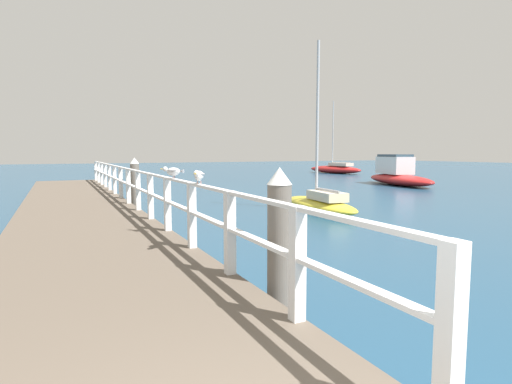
# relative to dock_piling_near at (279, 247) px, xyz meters

# --- Properties ---
(pier_deck) EXTENTS (2.99, 23.77, 0.52)m
(pier_deck) POSITION_rel_dock_piling_near_xyz_m (-1.79, 8.50, -0.69)
(pier_deck) COLOR brown
(pier_deck) RESTS_ON ground_plane
(pier_railing) EXTENTS (0.12, 22.29, 1.05)m
(pier_railing) POSITION_rel_dock_piling_near_xyz_m (-0.38, 8.50, 0.22)
(pier_railing) COLOR white
(pier_railing) RESTS_ON pier_deck
(dock_piling_near) EXTENTS (0.29, 0.29, 1.87)m
(dock_piling_near) POSITION_rel_dock_piling_near_xyz_m (0.00, 0.00, 0.00)
(dock_piling_near) COLOR #6B6056
(dock_piling_near) RESTS_ON ground_plane
(dock_piling_far) EXTENTS (0.29, 0.29, 1.87)m
(dock_piling_far) POSITION_rel_dock_piling_near_xyz_m (0.00, 9.59, 0.00)
(dock_piling_far) COLOR #6B6056
(dock_piling_far) RESTS_ON ground_plane
(seagull_foreground) EXTENTS (0.28, 0.43, 0.21)m
(seagull_foreground) POSITION_rel_dock_piling_near_xyz_m (-0.38, 1.77, 0.76)
(seagull_foreground) COLOR white
(seagull_foreground) RESTS_ON pier_railing
(seagull_background) EXTENTS (0.36, 0.38, 0.21)m
(seagull_background) POSITION_rel_dock_piling_near_xyz_m (-0.39, 3.26, 0.76)
(seagull_background) COLOR white
(seagull_background) RESTS_ON pier_railing
(boat_0) EXTENTS (3.58, 6.76, 1.92)m
(boat_0) POSITION_rel_dock_piling_near_xyz_m (17.04, 14.86, -0.31)
(boat_0) COLOR red
(boat_0) RESTS_ON ground_plane
(boat_1) EXTENTS (1.83, 4.52, 5.89)m
(boat_1) POSITION_rel_dock_piling_near_xyz_m (5.95, 7.59, -0.63)
(boat_1) COLOR gold
(boat_1) RESTS_ON ground_plane
(boat_2) EXTENTS (2.82, 6.71, 7.02)m
(boat_2) POSITION_rel_dock_piling_near_xyz_m (22.22, 28.09, -0.51)
(boat_2) COLOR red
(boat_2) RESTS_ON ground_plane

